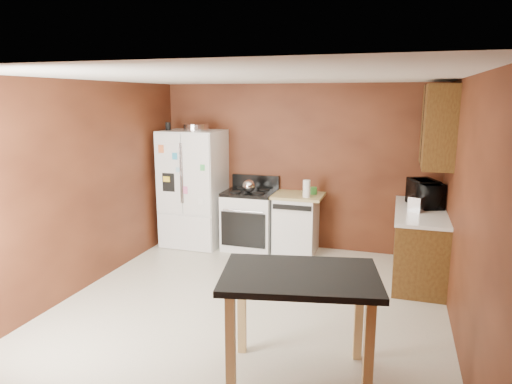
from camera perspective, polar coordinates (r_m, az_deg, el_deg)
The scene contains 18 objects.
floor at distance 5.28m, azimuth -0.64°, elevation -14.03°, with size 4.50×4.50×0.00m, color beige.
ceiling at distance 4.76m, azimuth -0.72°, elevation 14.20°, with size 4.50×4.50×0.00m, color white.
wall_back at distance 7.01m, azimuth 5.05°, elevation 3.13°, with size 4.20×4.20×0.00m, color brown.
wall_front at distance 2.90m, azimuth -14.81°, elevation -9.82°, with size 4.20×4.20×0.00m, color brown.
wall_left at distance 5.86m, azimuth -20.61°, elevation 0.70°, with size 4.50×4.50×0.00m, color brown.
wall_right at distance 4.68m, azimuth 24.59°, elevation -2.27°, with size 4.50×4.50×0.00m, color brown.
roasting_pan at distance 7.05m, azimuth -7.47°, elevation 8.02°, with size 0.39×0.39×0.10m, color silver.
pen_cup at distance 7.18m, azimuth -10.95°, elevation 8.07°, with size 0.08×0.08×0.12m, color black.
kettle at distance 6.81m, azimuth -0.91°, elevation 0.75°, with size 0.19×0.19×0.19m, color silver.
paper_towel at distance 6.56m, azimuth 6.34°, elevation 0.42°, with size 0.11×0.11×0.25m, color white.
green_canister at distance 6.79m, azimuth 7.23°, elevation 0.17°, with size 0.10×0.10×0.11m, color green.
toaster at distance 6.06m, azimuth 19.57°, elevation -1.35°, with size 0.16×0.26×0.19m, color silver.
microwave at distance 6.35m, azimuth 20.37°, elevation -0.28°, with size 0.55×0.37×0.31m, color black.
refrigerator at distance 7.20m, azimuth -7.81°, elevation 0.47°, with size 0.90×0.80×1.80m.
gas_range at distance 7.03m, azimuth -0.75°, elevation -3.37°, with size 0.76×0.68×1.10m.
dishwasher at distance 6.87m, azimuth 5.04°, elevation -3.86°, with size 0.78×0.63×0.89m.
right_cabinets at distance 6.17m, azimuth 20.31°, elevation -2.00°, with size 0.63×1.58×2.45m.
island at distance 3.79m, azimuth 5.51°, elevation -12.05°, with size 1.40×1.07×0.91m.
Camera 1 is at (1.48, -4.52, 2.30)m, focal length 32.00 mm.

